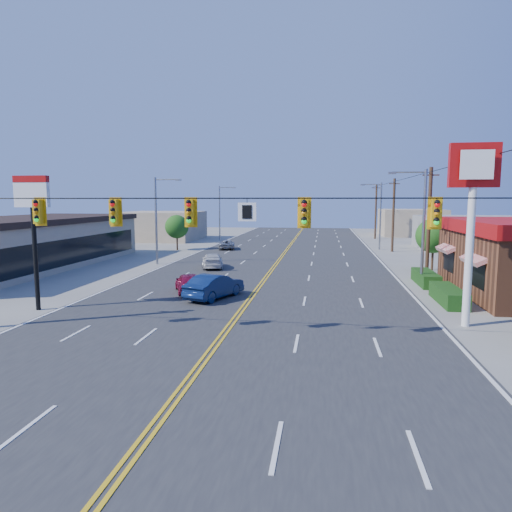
# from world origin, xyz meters

# --- Properties ---
(ground) EXTENTS (160.00, 160.00, 0.00)m
(ground) POSITION_xyz_m (0.00, 0.00, 0.00)
(ground) COLOR gray
(ground) RESTS_ON ground
(road) EXTENTS (20.00, 120.00, 0.06)m
(road) POSITION_xyz_m (0.00, 20.00, 0.03)
(road) COLOR #2D2D30
(road) RESTS_ON ground
(signal_span) EXTENTS (24.32, 0.34, 9.00)m
(signal_span) POSITION_xyz_m (-0.12, 0.00, 4.89)
(signal_span) COLOR #47301E
(signal_span) RESTS_ON ground
(kfc_pylon) EXTENTS (2.20, 0.36, 8.50)m
(kfc_pylon) POSITION_xyz_m (11.00, 4.00, 6.04)
(kfc_pylon) COLOR white
(kfc_pylon) RESTS_ON ground
(strip_mall) EXTENTS (10.40, 26.40, 4.40)m
(strip_mall) POSITION_xyz_m (-22.00, 18.00, 2.25)
(strip_mall) COLOR tan
(strip_mall) RESTS_ON ground
(pizza_hut_sign) EXTENTS (1.90, 0.30, 6.85)m
(pizza_hut_sign) POSITION_xyz_m (-11.00, 4.00, 5.18)
(pizza_hut_sign) COLOR black
(pizza_hut_sign) RESTS_ON ground
(streetlight_se) EXTENTS (2.55, 0.25, 8.00)m
(streetlight_se) POSITION_xyz_m (10.79, 14.00, 4.51)
(streetlight_se) COLOR gray
(streetlight_se) RESTS_ON ground
(streetlight_ne) EXTENTS (2.55, 0.25, 8.00)m
(streetlight_ne) POSITION_xyz_m (10.79, 38.00, 4.51)
(streetlight_ne) COLOR gray
(streetlight_ne) RESTS_ON ground
(streetlight_sw) EXTENTS (2.55, 0.25, 8.00)m
(streetlight_sw) POSITION_xyz_m (-10.79, 22.00, 4.51)
(streetlight_sw) COLOR gray
(streetlight_sw) RESTS_ON ground
(streetlight_nw) EXTENTS (2.55, 0.25, 8.00)m
(streetlight_nw) POSITION_xyz_m (-10.79, 48.00, 4.51)
(streetlight_nw) COLOR gray
(streetlight_nw) RESTS_ON ground
(utility_pole_near) EXTENTS (0.28, 0.28, 8.40)m
(utility_pole_near) POSITION_xyz_m (12.20, 18.00, 4.20)
(utility_pole_near) COLOR #47301E
(utility_pole_near) RESTS_ON ground
(utility_pole_mid) EXTENTS (0.28, 0.28, 8.40)m
(utility_pole_mid) POSITION_xyz_m (12.20, 36.00, 4.20)
(utility_pole_mid) COLOR #47301E
(utility_pole_mid) RESTS_ON ground
(utility_pole_far) EXTENTS (0.28, 0.28, 8.40)m
(utility_pole_far) POSITION_xyz_m (12.20, 54.00, 4.20)
(utility_pole_far) COLOR #47301E
(utility_pole_far) RESTS_ON ground
(tree_kfc_rear) EXTENTS (2.94, 2.94, 4.41)m
(tree_kfc_rear) POSITION_xyz_m (13.50, 22.00, 2.93)
(tree_kfc_rear) COLOR #47301E
(tree_kfc_rear) RESTS_ON ground
(tree_west) EXTENTS (2.80, 2.80, 4.20)m
(tree_west) POSITION_xyz_m (-13.00, 34.00, 2.79)
(tree_west) COLOR #47301E
(tree_west) RESTS_ON ground
(bld_east_mid) EXTENTS (12.00, 10.00, 4.00)m
(bld_east_mid) POSITION_xyz_m (22.00, 40.00, 2.00)
(bld_east_mid) COLOR gray
(bld_east_mid) RESTS_ON ground
(bld_west_far) EXTENTS (11.00, 12.00, 4.20)m
(bld_west_far) POSITION_xyz_m (-20.00, 48.00, 2.10)
(bld_west_far) COLOR tan
(bld_west_far) RESTS_ON ground
(bld_east_far) EXTENTS (10.00, 10.00, 4.40)m
(bld_east_far) POSITION_xyz_m (19.00, 62.00, 2.20)
(bld_east_far) COLOR tan
(bld_east_far) RESTS_ON ground
(car_magenta) EXTENTS (2.84, 4.05, 1.28)m
(car_magenta) POSITION_xyz_m (-4.19, 9.48, 0.64)
(car_magenta) COLOR maroon
(car_magenta) RESTS_ON ground
(car_blue) EXTENTS (3.04, 4.69, 1.46)m
(car_blue) POSITION_xyz_m (-2.16, 8.08, 0.73)
(car_blue) COLOR #0D1F4C
(car_blue) RESTS_ON ground
(car_white) EXTENTS (2.77, 4.63, 1.26)m
(car_white) POSITION_xyz_m (-5.27, 20.18, 0.63)
(car_white) COLOR #BDBDBD
(car_white) RESTS_ON ground
(car_silver) EXTENTS (2.61, 4.31, 1.12)m
(car_silver) POSITION_xyz_m (-7.26, 35.43, 0.56)
(car_silver) COLOR #9B9BA0
(car_silver) RESTS_ON ground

